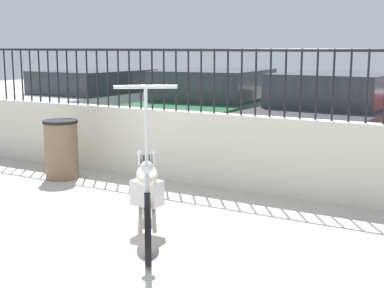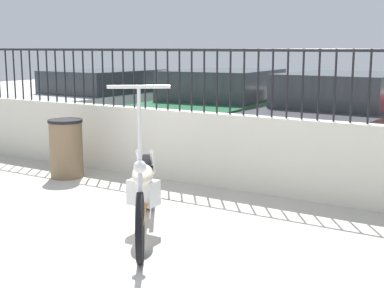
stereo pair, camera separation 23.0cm
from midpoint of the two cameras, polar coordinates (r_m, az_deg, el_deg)
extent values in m
plane|color=#ADA89E|center=(5.09, -14.03, -10.21)|extent=(40.00, 40.00, 0.00)
cube|color=beige|center=(6.92, 0.01, -0.46)|extent=(10.61, 0.18, 0.94)
cylinder|color=black|center=(9.08, -20.02, 7.02)|extent=(0.02, 0.02, 0.80)
cylinder|color=black|center=(8.94, -19.23, 7.02)|extent=(0.02, 0.02, 0.80)
cylinder|color=black|center=(8.80, -18.42, 7.03)|extent=(0.02, 0.02, 0.80)
cylinder|color=black|center=(8.66, -17.58, 7.03)|extent=(0.02, 0.02, 0.80)
cylinder|color=black|center=(8.53, -16.71, 7.04)|extent=(0.02, 0.02, 0.80)
cylinder|color=black|center=(8.39, -15.82, 7.04)|extent=(0.02, 0.02, 0.80)
cylinder|color=black|center=(8.26, -14.90, 7.03)|extent=(0.02, 0.02, 0.80)
cylinder|color=black|center=(8.14, -13.95, 7.03)|extent=(0.02, 0.02, 0.80)
cylinder|color=black|center=(8.01, -12.97, 7.03)|extent=(0.02, 0.02, 0.80)
cylinder|color=black|center=(7.89, -11.96, 7.02)|extent=(0.02, 0.02, 0.80)
cylinder|color=black|center=(7.77, -10.92, 7.01)|extent=(0.02, 0.02, 0.80)
cylinder|color=black|center=(7.65, -9.84, 7.00)|extent=(0.02, 0.02, 0.80)
cylinder|color=black|center=(7.53, -8.73, 6.98)|extent=(0.02, 0.02, 0.80)
cylinder|color=black|center=(7.42, -7.59, 6.96)|extent=(0.02, 0.02, 0.80)
cylinder|color=black|center=(7.31, -6.41, 6.94)|extent=(0.02, 0.02, 0.80)
cylinder|color=black|center=(7.20, -5.20, 6.91)|extent=(0.02, 0.02, 0.80)
cylinder|color=black|center=(7.10, -3.95, 6.88)|extent=(0.02, 0.02, 0.80)
cylinder|color=black|center=(7.00, -2.67, 6.85)|extent=(0.02, 0.02, 0.80)
cylinder|color=black|center=(6.90, -1.35, 6.81)|extent=(0.02, 0.02, 0.80)
cylinder|color=black|center=(6.81, 0.01, 6.77)|extent=(0.02, 0.02, 0.80)
cylinder|color=black|center=(6.72, 1.41, 6.72)|extent=(0.02, 0.02, 0.80)
cylinder|color=black|center=(6.64, 2.84, 6.66)|extent=(0.02, 0.02, 0.80)
cylinder|color=black|center=(6.55, 4.30, 6.60)|extent=(0.02, 0.02, 0.80)
cylinder|color=black|center=(6.48, 5.80, 6.54)|extent=(0.02, 0.02, 0.80)
cylinder|color=black|center=(6.41, 7.34, 6.47)|extent=(0.02, 0.02, 0.80)
cylinder|color=black|center=(6.34, 8.91, 6.39)|extent=(0.02, 0.02, 0.80)
cylinder|color=black|center=(6.28, 10.51, 6.30)|extent=(0.02, 0.02, 0.80)
cylinder|color=black|center=(6.22, 12.14, 6.21)|extent=(0.02, 0.02, 0.80)
cylinder|color=black|center=(6.17, 13.80, 6.11)|extent=(0.02, 0.02, 0.80)
cylinder|color=black|center=(6.12, 15.48, 6.01)|extent=(0.02, 0.02, 0.80)
cylinder|color=black|center=(6.08, 17.19, 5.90)|extent=(0.02, 0.02, 0.80)
cylinder|color=black|center=(6.80, 0.01, 10.00)|extent=(10.61, 0.04, 0.04)
cylinder|color=black|center=(4.46, -6.23, -8.93)|extent=(0.37, 0.51, 0.58)
cylinder|color=black|center=(5.96, -5.96, -4.01)|extent=(0.40, 0.54, 0.60)
cylinder|color=orange|center=(5.21, -6.08, -6.11)|extent=(0.86, 1.22, 0.06)
cube|color=silver|center=(5.13, -6.11, -5.20)|extent=(0.28, 0.18, 0.24)
ellipsoid|color=beige|center=(4.96, -6.17, -3.34)|extent=(0.44, 0.51, 0.18)
cube|color=black|center=(5.63, -6.04, -2.98)|extent=(0.29, 0.32, 0.06)
cylinder|color=silver|center=(4.47, -6.27, -5.52)|extent=(0.16, 0.21, 0.51)
sphere|color=silver|center=(4.47, -6.31, -2.48)|extent=(0.11, 0.11, 0.11)
cylinder|color=silver|center=(4.44, -6.39, 1.92)|extent=(0.03, 0.03, 0.65)
cylinder|color=silver|center=(4.41, -6.48, 6.07)|extent=(0.45, 0.32, 0.03)
cylinder|color=silver|center=(5.86, -6.69, -2.05)|extent=(0.48, 0.67, 0.44)
cylinder|color=silver|center=(5.86, -5.32, -2.03)|extent=(0.48, 0.67, 0.44)
cylinder|color=brown|center=(7.47, -14.62, -0.71)|extent=(0.44, 0.44, 0.76)
cylinder|color=black|center=(7.40, -14.75, 2.32)|extent=(0.47, 0.47, 0.04)
cylinder|color=black|center=(12.67, -8.87, 3.61)|extent=(0.14, 0.64, 0.64)
cylinder|color=black|center=(11.62, -2.46, 3.14)|extent=(0.14, 0.64, 0.64)
cylinder|color=black|center=(10.79, -18.34, 2.07)|extent=(0.14, 0.64, 0.64)
cylinder|color=black|center=(9.54, -11.74, 1.37)|extent=(0.14, 0.64, 0.64)
cube|color=#B7BABF|center=(11.07, -10.14, 3.88)|extent=(2.04, 4.46, 0.64)
cube|color=#2D3338|center=(10.86, -11.01, 6.59)|extent=(1.74, 2.18, 0.44)
cylinder|color=black|center=(11.37, 0.83, 2.99)|extent=(0.15, 0.65, 0.64)
cylinder|color=black|center=(10.78, 9.23, 2.45)|extent=(0.15, 0.65, 0.64)
cylinder|color=black|center=(9.07, -6.11, 1.08)|extent=(0.15, 0.65, 0.64)
cylinder|color=black|center=(8.31, 4.11, 0.27)|extent=(0.15, 0.65, 0.64)
cube|color=#1E5933|center=(9.80, 2.23, 3.17)|extent=(2.12, 4.36, 0.62)
cube|color=#2D3338|center=(9.56, 1.74, 6.39)|extent=(1.79, 2.15, 0.51)
cylinder|color=black|center=(10.32, 12.53, 2.00)|extent=(0.15, 0.65, 0.64)
cylinder|color=black|center=(7.94, 5.97, -0.23)|extent=(0.15, 0.65, 0.64)
cylinder|color=black|center=(7.36, 17.77, -1.50)|extent=(0.15, 0.65, 0.64)
cube|color=#38383D|center=(8.79, 14.78, 2.10)|extent=(2.04, 4.32, 0.64)
cube|color=#2D3338|center=(8.53, 14.51, 5.72)|extent=(1.73, 2.12, 0.49)
camera|label=1|loc=(0.11, -91.11, -0.20)|focal=50.00mm
camera|label=2|loc=(0.11, 88.89, 0.20)|focal=50.00mm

